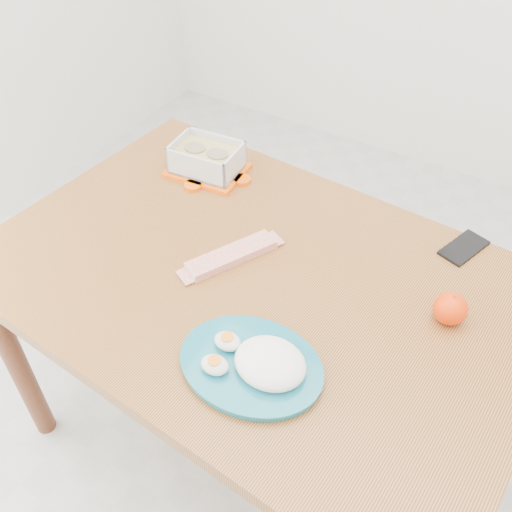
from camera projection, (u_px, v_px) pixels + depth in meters
The scene contains 7 objects.
ground at pixel (306, 441), 1.85m from camera, with size 3.50×3.50×0.00m, color #B7B7B2.
dining_table at pixel (256, 300), 1.41m from camera, with size 1.35×0.96×0.75m.
food_container at pixel (207, 159), 1.62m from camera, with size 0.23×0.18×0.09m.
orange_fruit at pixel (450, 309), 1.22m from camera, with size 0.07×0.07×0.07m, color #FF3C05.
rice_plate at pixel (257, 362), 1.13m from camera, with size 0.32×0.32×0.08m.
candy_bar at pixel (232, 255), 1.38m from camera, with size 0.23×0.06×0.02m, color red.
smartphone at pixel (464, 248), 1.41m from camera, with size 0.07×0.13×0.01m, color black.
Camera 1 is at (0.34, -0.88, 1.70)m, focal length 40.00 mm.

